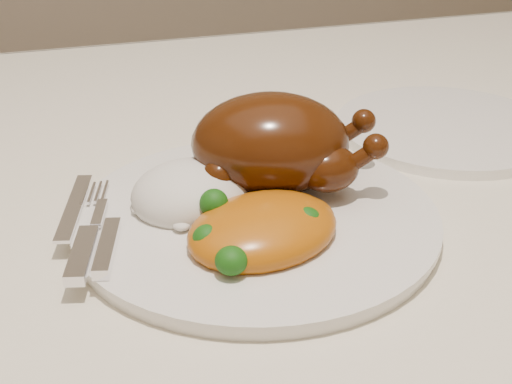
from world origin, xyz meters
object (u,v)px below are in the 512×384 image
object	(u,v)px
dinner_plate	(256,219)
side_plate	(446,127)
roast_chicken	(275,144)
dining_table	(233,269)

from	to	relation	value
dinner_plate	side_plate	world-z (taller)	dinner_plate
dinner_plate	roast_chicken	bearing A→B (deg)	53.25
dining_table	side_plate	size ratio (longest dim) A/B	6.50
dining_table	roast_chicken	size ratio (longest dim) A/B	8.56
dining_table	side_plate	world-z (taller)	side_plate
side_plate	roast_chicken	size ratio (longest dim) A/B	1.32
dinner_plate	roast_chicken	size ratio (longest dim) A/B	1.66
dining_table	dinner_plate	world-z (taller)	dinner_plate
dining_table	side_plate	bearing A→B (deg)	10.16
dining_table	roast_chicken	distance (m)	0.17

